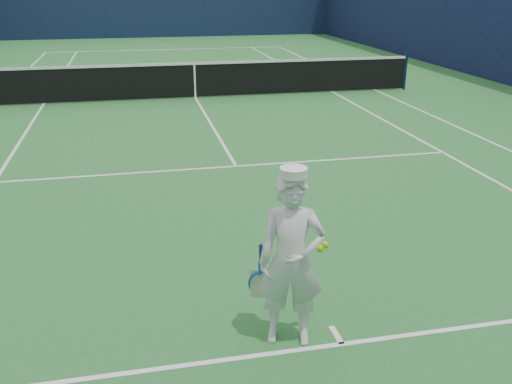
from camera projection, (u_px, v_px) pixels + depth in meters
ground at (195, 98)px, 16.19m from camera, size 80.00×80.00×0.00m
court_markings at (195, 98)px, 16.19m from camera, size 11.03×23.83×0.01m
windscreen_fence at (193, 25)px, 15.49m from camera, size 20.12×36.12×4.00m
tennis_net at (195, 78)px, 16.00m from camera, size 12.88×0.09×1.07m
tennis_player at (291, 260)px, 5.13m from camera, size 0.73×0.63×1.71m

